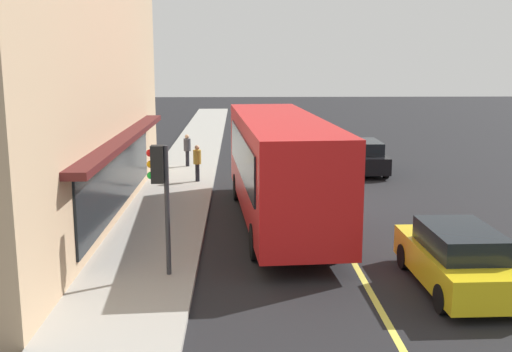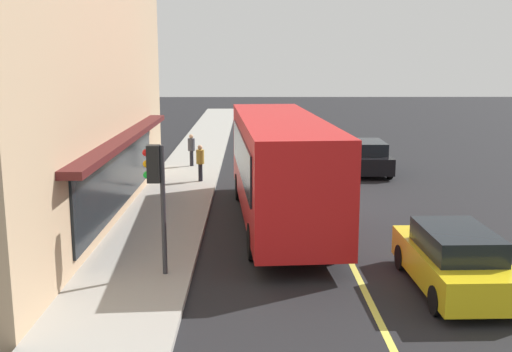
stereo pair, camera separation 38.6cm
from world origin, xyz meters
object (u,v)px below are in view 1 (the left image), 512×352
car_black (362,157)px  pedestrian_by_curb (197,160)px  car_yellow (457,259)px  pedestrian_waiting (187,147)px  bus (280,164)px  traffic_light (160,179)px

car_black → pedestrian_by_curb: pedestrian_by_curb is taller
car_yellow → pedestrian_by_curb: bearing=29.7°
car_yellow → pedestrian_waiting: size_ratio=2.80×
car_black → pedestrian_waiting: size_ratio=2.78×
pedestrian_waiting → car_black: bearing=-97.2°
bus → car_black: bearing=-27.0°
traffic_light → pedestrian_waiting: size_ratio=2.06×
pedestrian_by_curb → pedestrian_waiting: 3.75m
bus → traffic_light: (-5.11, 3.22, 0.55)m
bus → car_black: 10.02m
pedestrian_by_curb → car_black: bearing=-70.9°
bus → pedestrian_by_curb: bus is taller
traffic_light → car_black: 16.07m
car_black → bus: bearing=153.0°
car_black → pedestrian_waiting: (1.05, 8.33, 0.33)m
traffic_light → car_yellow: size_ratio=0.74×
pedestrian_by_curb → pedestrian_waiting: size_ratio=1.01×
pedestrian_by_curb → pedestrian_waiting: (3.68, 0.72, -0.01)m
bus → pedestrian_by_curb: (6.23, 3.09, -0.91)m
bus → pedestrian_waiting: size_ratio=7.26×
car_yellow → pedestrian_waiting: (15.80, 7.62, 0.33)m
bus → pedestrian_waiting: bus is taller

